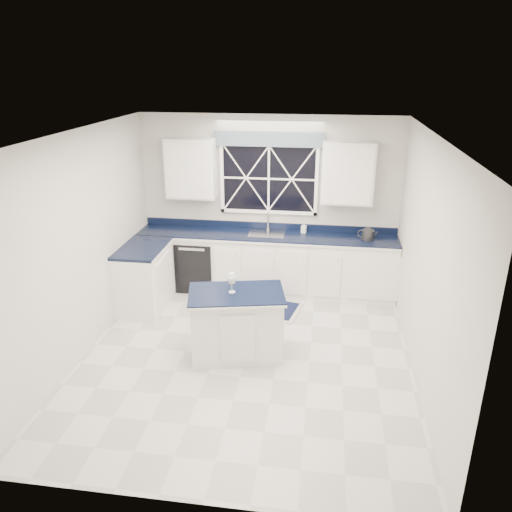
% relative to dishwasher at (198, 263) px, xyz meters
% --- Properties ---
extents(ground, '(4.50, 4.50, 0.00)m').
position_rel_dishwasher_xyz_m(ground, '(1.10, -1.95, -0.41)').
color(ground, silver).
rests_on(ground, ground).
extents(back_wall, '(4.00, 0.10, 2.70)m').
position_rel_dishwasher_xyz_m(back_wall, '(1.10, 0.30, 0.94)').
color(back_wall, silver).
rests_on(back_wall, ground).
extents(base_cabinets, '(3.99, 1.60, 0.90)m').
position_rel_dishwasher_xyz_m(base_cabinets, '(0.77, -0.17, 0.04)').
color(base_cabinets, white).
rests_on(base_cabinets, ground).
extents(countertop, '(3.98, 0.64, 0.04)m').
position_rel_dishwasher_xyz_m(countertop, '(1.10, 0.00, 0.51)').
color(countertop, black).
rests_on(countertop, base_cabinets).
extents(dishwasher, '(0.60, 0.58, 0.82)m').
position_rel_dishwasher_xyz_m(dishwasher, '(0.00, 0.00, 0.00)').
color(dishwasher, black).
rests_on(dishwasher, ground).
extents(window, '(1.65, 0.09, 1.26)m').
position_rel_dishwasher_xyz_m(window, '(1.10, 0.25, 1.42)').
color(window, black).
rests_on(window, ground).
extents(upper_cabinets, '(3.10, 0.34, 0.90)m').
position_rel_dishwasher_xyz_m(upper_cabinets, '(1.10, 0.13, 1.49)').
color(upper_cabinets, white).
rests_on(upper_cabinets, ground).
extents(faucet, '(0.05, 0.20, 0.30)m').
position_rel_dishwasher_xyz_m(faucet, '(1.10, 0.19, 0.69)').
color(faucet, '#B1B1B3').
rests_on(faucet, countertop).
extents(island, '(1.25, 0.91, 0.85)m').
position_rel_dishwasher_xyz_m(island, '(0.98, -1.91, 0.02)').
color(island, white).
rests_on(island, ground).
extents(rug, '(1.26, 0.92, 0.02)m').
position_rel_dishwasher_xyz_m(rug, '(1.11, -0.62, -0.40)').
color(rug, '#ABABA6').
rests_on(rug, ground).
extents(kettle, '(0.30, 0.20, 0.21)m').
position_rel_dishwasher_xyz_m(kettle, '(2.62, -0.02, 0.63)').
color(kettle, '#2D2D30').
rests_on(kettle, countertop).
extents(wine_glass, '(0.10, 0.10, 0.24)m').
position_rel_dishwasher_xyz_m(wine_glass, '(0.92, -1.91, 0.61)').
color(wine_glass, silver).
rests_on(wine_glass, island).
extents(soap_bottle, '(0.09, 0.09, 0.17)m').
position_rel_dishwasher_xyz_m(soap_bottle, '(1.66, 0.17, 0.61)').
color(soap_bottle, silver).
rests_on(soap_bottle, countertop).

